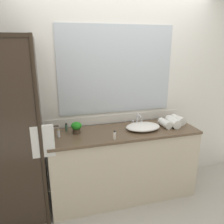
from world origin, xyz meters
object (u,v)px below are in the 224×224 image
object	(u,v)px
rolled_towel_middle	(173,122)
rolled_towel_far_edge	(165,123)
faucet	(137,121)
amenity_bottle_conditioner	(66,127)
amenity_bottle_body_wash	(58,133)
potted_plant	(76,127)
amenity_bottle_shampoo	(115,135)
rolled_towel_near_edge	(178,120)
sink_basin	(143,127)

from	to	relation	value
rolled_towel_middle	rolled_towel_far_edge	distance (m)	0.11
faucet	amenity_bottle_conditioner	distance (m)	0.91
faucet	amenity_bottle_body_wash	world-z (taller)	faucet
potted_plant	rolled_towel_far_edge	size ratio (longest dim) A/B	0.69
amenity_bottle_conditioner	amenity_bottle_shampoo	size ratio (longest dim) A/B	0.95
amenity_bottle_shampoo	rolled_towel_far_edge	world-z (taller)	amenity_bottle_shampoo
amenity_bottle_conditioner	potted_plant	bearing A→B (deg)	-43.99
amenity_bottle_conditioner	rolled_towel_middle	world-z (taller)	rolled_towel_middle
rolled_towel_middle	amenity_bottle_conditioner	bearing A→B (deg)	171.48
amenity_bottle_body_wash	rolled_towel_middle	distance (m)	1.42
potted_plant	rolled_towel_middle	size ratio (longest dim) A/B	0.54
faucet	rolled_towel_middle	size ratio (longest dim) A/B	0.67
amenity_bottle_shampoo	rolled_towel_near_edge	distance (m)	0.98
sink_basin	rolled_towel_near_edge	size ratio (longest dim) A/B	2.12
amenity_bottle_shampoo	rolled_towel_far_edge	bearing A→B (deg)	15.29
sink_basin	amenity_bottle_shampoo	distance (m)	0.46
potted_plant	rolled_towel_near_edge	bearing A→B (deg)	-1.44
potted_plant	rolled_towel_near_edge	distance (m)	1.32
rolled_towel_middle	amenity_bottle_shampoo	bearing A→B (deg)	-166.46
amenity_bottle_conditioner	amenity_bottle_shampoo	xyz separation A→B (m)	(0.49, -0.40, 0.00)
sink_basin	amenity_bottle_conditioner	world-z (taller)	amenity_bottle_conditioner
rolled_towel_far_edge	rolled_towel_near_edge	bearing A→B (deg)	15.82
faucet	rolled_towel_middle	distance (m)	0.45
sink_basin	potted_plant	distance (m)	0.80
sink_basin	rolled_towel_far_edge	distance (m)	0.30
faucet	sink_basin	bearing A→B (deg)	-90.00
faucet	rolled_towel_far_edge	world-z (taller)	faucet
potted_plant	rolled_towel_middle	bearing A→B (deg)	-4.37
amenity_bottle_shampoo	rolled_towel_middle	distance (m)	0.85
faucet	rolled_towel_far_edge	xyz separation A→B (m)	(0.30, -0.17, -0.00)
potted_plant	amenity_bottle_body_wash	bearing A→B (deg)	-164.84
amenity_bottle_shampoo	rolled_towel_middle	size ratio (longest dim) A/B	0.40
sink_basin	amenity_bottle_shampoo	bearing A→B (deg)	-155.60
sink_basin	rolled_towel_middle	xyz separation A→B (m)	(0.41, 0.01, 0.02)
rolled_towel_near_edge	rolled_towel_middle	distance (m)	0.12
faucet	amenity_bottle_body_wash	bearing A→B (deg)	-172.40
sink_basin	potted_plant	xyz separation A→B (m)	(-0.80, 0.10, 0.04)
amenity_bottle_shampoo	rolled_towel_near_edge	bearing A→B (deg)	15.41
amenity_bottle_body_wash	rolled_towel_far_edge	distance (m)	1.31
sink_basin	amenity_bottle_shampoo	size ratio (longest dim) A/B	4.23
potted_plant	amenity_bottle_conditioner	distance (m)	0.15
faucet	potted_plant	world-z (taller)	faucet
rolled_towel_far_edge	amenity_bottle_shampoo	bearing A→B (deg)	-164.71
faucet	amenity_bottle_shampoo	bearing A→B (deg)	-138.54
amenity_bottle_body_wash	amenity_bottle_shampoo	bearing A→B (deg)	-21.80
faucet	rolled_towel_near_edge	xyz separation A→B (m)	(0.52, -0.11, 0.01)
amenity_bottle_body_wash	rolled_towel_far_edge	world-z (taller)	same
amenity_bottle_shampoo	rolled_towel_near_edge	size ratio (longest dim) A/B	0.50
potted_plant	amenity_bottle_body_wash	size ratio (longest dim) A/B	1.43
sink_basin	amenity_bottle_body_wash	size ratio (longest dim) A/B	4.44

